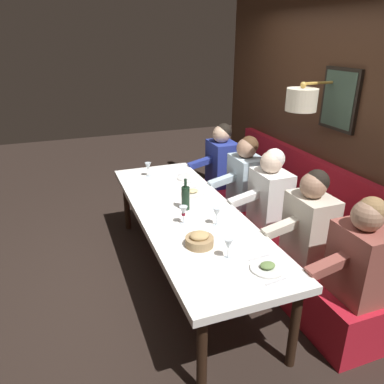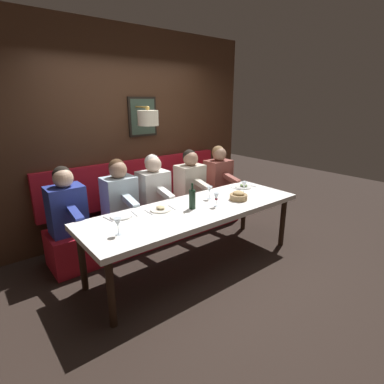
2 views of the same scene
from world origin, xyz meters
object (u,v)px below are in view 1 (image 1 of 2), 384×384
object	(u,v)px
diner_nearest	(361,253)
wine_glass_0	(228,244)
dining_table	(188,217)
wine_glass_3	(217,213)
diner_near	(310,218)
wine_glass_2	(148,167)
diner_farthest	(222,157)
diner_middle	(270,190)
diner_far	(246,174)
wine_bottle	(186,198)
wine_glass_1	(183,212)
bread_bowl	(199,240)

from	to	relation	value
diner_nearest	wine_glass_0	xyz separation A→B (m)	(-0.87, 0.37, 0.04)
dining_table	wine_glass_3	distance (m)	0.40
diner_near	wine_glass_2	distance (m)	1.92
diner_farthest	diner_nearest	bearing A→B (deg)	-90.00
dining_table	diner_near	size ratio (longest dim) A/B	3.40
diner_middle	diner_far	xyz separation A→B (m)	(0.00, 0.51, 0.00)
diner_farthest	dining_table	bearing A→B (deg)	-126.57
dining_table	wine_glass_2	bearing A→B (deg)	96.25
wine_glass_3	wine_bottle	distance (m)	0.41
wine_glass_1	wine_bottle	bearing A→B (deg)	66.45
diner_nearest	wine_glass_1	distance (m)	1.40
diner_middle	dining_table	bearing A→B (deg)	-178.26
diner_near	wine_glass_0	bearing A→B (deg)	-165.95
diner_far	diner_farthest	bearing A→B (deg)	90.00
diner_middle	wine_glass_1	xyz separation A→B (m)	(-1.00, -0.24, 0.04)
wine_glass_3	diner_far	bearing A→B (deg)	49.52
diner_middle	diner_farthest	bearing A→B (deg)	90.00
diner_far	wine_glass_3	size ratio (longest dim) A/B	4.82
wine_glass_1	diner_farthest	bearing A→B (deg)	54.59
wine_glass_2	wine_glass_0	bearing A→B (deg)	-86.17
wine_glass_1	bread_bowl	distance (m)	0.39
wine_glass_3	wine_glass_1	bearing A→B (deg)	154.05
diner_nearest	wine_bottle	bearing A→B (deg)	125.01
wine_glass_1	wine_bottle	size ratio (longest dim) A/B	0.55
wine_bottle	bread_bowl	distance (m)	0.66
wine_glass_2	bread_bowl	xyz separation A→B (m)	(-0.00, -1.62, -0.07)
diner_middle	wine_glass_3	distance (m)	0.83
diner_far	diner_farthest	xyz separation A→B (m)	(0.00, 0.65, 0.00)
dining_table	diner_far	xyz separation A→B (m)	(0.88, 0.53, 0.14)
diner_farthest	bread_bowl	bearing A→B (deg)	-119.26
diner_nearest	wine_glass_2	world-z (taller)	diner_nearest
diner_farthest	wine_glass_2	distance (m)	1.01
diner_far	diner_farthest	size ratio (longest dim) A/B	1.00
diner_nearest	wine_glass_0	distance (m)	0.94
diner_far	wine_bottle	world-z (taller)	diner_far
diner_nearest	wine_glass_0	bearing A→B (deg)	157.18
wine_bottle	wine_glass_0	bearing A→B (deg)	-89.44
diner_middle	diner_farthest	distance (m)	1.16
diner_nearest	diner_middle	world-z (taller)	same
diner_nearest	diner_far	distance (m)	1.73
dining_table	diner_middle	distance (m)	0.89
diner_middle	bread_bowl	bearing A→B (deg)	-148.20
wine_glass_0	wine_bottle	world-z (taller)	wine_bottle
dining_table	wine_glass_2	world-z (taller)	wine_glass_2
diner_farthest	wine_bottle	world-z (taller)	diner_farthest
diner_middle	bread_bowl	xyz separation A→B (m)	(-1.00, -0.62, -0.03)
dining_table	diner_nearest	distance (m)	1.49
wine_glass_1	dining_table	bearing A→B (deg)	61.72
diner_middle	wine_glass_0	xyz separation A→B (m)	(-0.87, -0.86, 0.04)
wine_glass_1	wine_glass_2	world-z (taller)	same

